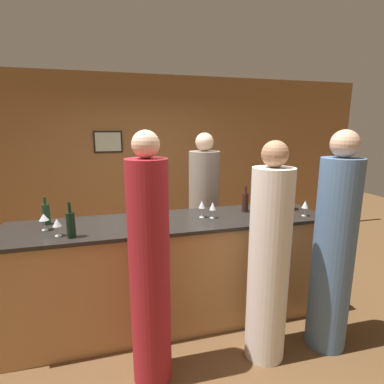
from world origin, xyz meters
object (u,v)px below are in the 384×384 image
object	(u,v)px
ice_bucket	(284,200)
wine_bottle_1	(71,224)
guest_2	(269,262)
wine_bottle_2	(46,214)
bartender	(204,213)
wine_bottle_0	(245,202)
guest_1	(333,251)
guest_0	(150,271)

from	to	relation	value
ice_bucket	wine_bottle_1	bearing A→B (deg)	-172.13
guest_2	wine_bottle_1	size ratio (longest dim) A/B	6.26
guest_2	wine_bottle_2	size ratio (longest dim) A/B	7.08
bartender	wine_bottle_2	xyz separation A→B (m)	(-1.74, -0.62, 0.30)
wine_bottle_0	wine_bottle_1	xyz separation A→B (m)	(-1.72, -0.33, 0.01)
bartender	guest_2	distance (m)	1.51
wine_bottle_0	wine_bottle_1	distance (m)	1.75
guest_2	wine_bottle_0	bearing A→B (deg)	79.37
ice_bucket	wine_bottle_0	bearing A→B (deg)	176.09
guest_2	wine_bottle_1	bearing A→B (deg)	163.53
guest_2	wine_bottle_0	xyz separation A→B (m)	(0.15, 0.79, 0.31)
guest_1	guest_2	xyz separation A→B (m)	(-0.61, 0.03, -0.04)
guest_1	ice_bucket	world-z (taller)	guest_1
guest_0	wine_bottle_1	distance (m)	0.79
guest_1	wine_bottle_1	world-z (taller)	guest_1
wine_bottle_0	ice_bucket	bearing A→B (deg)	-3.91
guest_2	wine_bottle_2	bearing A→B (deg)	154.06
wine_bottle_1	wine_bottle_2	world-z (taller)	wine_bottle_1
bartender	guest_0	size ratio (longest dim) A/B	0.98
bartender	guest_2	xyz separation A→B (m)	(0.09, -1.51, -0.01)
wine_bottle_0	guest_2	bearing A→B (deg)	-100.63
guest_0	ice_bucket	bearing A→B (deg)	25.39
guest_0	wine_bottle_0	size ratio (longest dim) A/B	7.01
wine_bottle_0	ice_bucket	size ratio (longest dim) A/B	1.31
ice_bucket	guest_0	bearing A→B (deg)	-154.61
wine_bottle_0	wine_bottle_2	world-z (taller)	wine_bottle_0
guest_0	ice_bucket	size ratio (longest dim) A/B	9.17
bartender	wine_bottle_0	size ratio (longest dim) A/B	6.84
guest_2	wine_bottle_1	distance (m)	1.66
guest_2	wine_bottle_1	world-z (taller)	guest_2
bartender	guest_1	size ratio (longest dim) A/B	0.98
guest_2	wine_bottle_2	distance (m)	2.06
guest_0	guest_1	xyz separation A→B (m)	(1.60, -0.04, -0.01)
guest_2	ice_bucket	bearing A→B (deg)	51.59
wine_bottle_2	guest_0	bearing A→B (deg)	-46.32
guest_2	wine_bottle_0	distance (m)	0.87
guest_1	wine_bottle_2	size ratio (longest dim) A/B	7.38
guest_1	wine_bottle_1	bearing A→B (deg)	167.22
bartender	guest_2	size ratio (longest dim) A/B	1.02
guest_1	bartender	bearing A→B (deg)	114.34
guest_0	guest_2	size ratio (longest dim) A/B	1.04
bartender	wine_bottle_0	distance (m)	0.81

